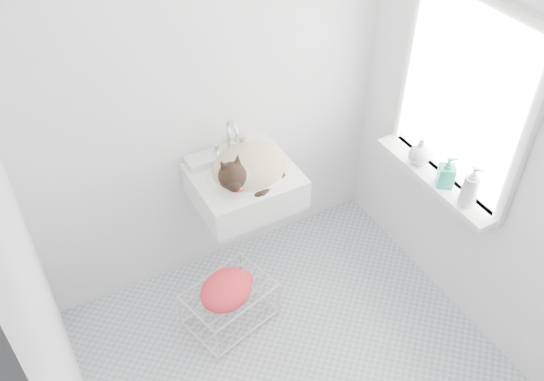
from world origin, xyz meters
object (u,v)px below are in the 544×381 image
sink (244,173)px  bottle_a (466,204)px  bottle_b (444,185)px  wire_rack (230,305)px  bottle_c (418,163)px  cat (247,168)px

sink → bottle_a: bearing=-40.7°
bottle_a → bottle_b: 0.17m
wire_rack → bottle_c: 1.39m
sink → bottle_b: (0.93, -0.62, 0.00)m
bottle_b → bottle_c: bottle_b is taller
sink → bottle_a: sink is taller
cat → bottle_a: (0.91, -0.78, -0.04)m
wire_rack → bottle_b: bearing=-15.2°
bottle_a → bottle_c: size_ratio=1.26×
bottle_b → bottle_c: 0.22m
bottle_a → bottle_b: bottle_a is taller
wire_rack → bottle_a: bearing=-22.7°
bottle_a → sink: bearing=139.3°
sink → cat: size_ratio=1.17×
cat → bottle_b: (0.91, -0.60, -0.04)m
bottle_a → bottle_c: bearing=90.0°
bottle_c → bottle_b: bearing=-90.0°
cat → bottle_b: bearing=-45.1°
wire_rack → bottle_b: 1.42m
sink → bottle_a: (0.93, -0.80, 0.00)m
wire_rack → bottle_b: bottle_b is taller
wire_rack → bottle_c: (1.19, -0.10, 0.70)m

